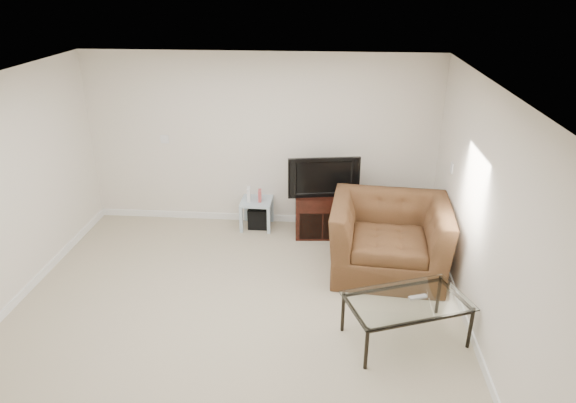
# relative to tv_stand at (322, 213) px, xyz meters

# --- Properties ---
(floor) EXTENTS (5.00, 5.00, 0.00)m
(floor) POSITION_rel_tv_stand_xyz_m (-0.90, -2.16, -0.31)
(floor) COLOR tan
(floor) RESTS_ON ground
(ceiling) EXTENTS (5.00, 5.00, 0.00)m
(ceiling) POSITION_rel_tv_stand_xyz_m (-0.90, -2.16, 2.19)
(ceiling) COLOR white
(ceiling) RESTS_ON ground
(wall_back) EXTENTS (5.00, 0.02, 2.50)m
(wall_back) POSITION_rel_tv_stand_xyz_m (-0.90, 0.34, 0.94)
(wall_back) COLOR silver
(wall_back) RESTS_ON ground
(wall_right) EXTENTS (0.02, 5.00, 2.50)m
(wall_right) POSITION_rel_tv_stand_xyz_m (1.60, -2.16, 0.94)
(wall_right) COLOR silver
(wall_right) RESTS_ON ground
(plate_back) EXTENTS (0.12, 0.02, 0.12)m
(plate_back) POSITION_rel_tv_stand_xyz_m (-2.30, 0.33, 0.94)
(plate_back) COLOR white
(plate_back) RESTS_ON wall_back
(plate_right_switch) EXTENTS (0.02, 0.09, 0.13)m
(plate_right_switch) POSITION_rel_tv_stand_xyz_m (1.59, -0.56, 0.94)
(plate_right_switch) COLOR white
(plate_right_switch) RESTS_ON wall_right
(plate_right_outlet) EXTENTS (0.02, 0.08, 0.12)m
(plate_right_outlet) POSITION_rel_tv_stand_xyz_m (1.59, -0.86, -0.01)
(plate_right_outlet) COLOR white
(plate_right_outlet) RESTS_ON wall_right
(tv_stand) EXTENTS (0.79, 0.58, 0.62)m
(tv_stand) POSITION_rel_tv_stand_xyz_m (0.00, 0.00, 0.00)
(tv_stand) COLOR black
(tv_stand) RESTS_ON floor
(dvd_player) EXTENTS (0.40, 0.30, 0.05)m
(dvd_player) POSITION_rel_tv_stand_xyz_m (0.00, -0.04, 0.21)
(dvd_player) COLOR black
(dvd_player) RESTS_ON tv_stand
(television) EXTENTS (0.93, 0.33, 0.57)m
(television) POSITION_rel_tv_stand_xyz_m (0.00, -0.03, 0.59)
(television) COLOR black
(television) RESTS_ON tv_stand
(side_table) EXTENTS (0.45, 0.45, 0.43)m
(side_table) POSITION_rel_tv_stand_xyz_m (-0.95, 0.12, -0.10)
(side_table) COLOR silver
(side_table) RESTS_ON floor
(subwoofer) EXTENTS (0.30, 0.30, 0.30)m
(subwoofer) POSITION_rel_tv_stand_xyz_m (-0.92, 0.13, -0.16)
(subwoofer) COLOR black
(subwoofer) RESTS_ON floor
(game_console) EXTENTS (0.06, 0.15, 0.20)m
(game_console) POSITION_rel_tv_stand_xyz_m (-1.06, 0.10, 0.21)
(game_console) COLOR white
(game_console) RESTS_ON side_table
(game_case) EXTENTS (0.06, 0.13, 0.17)m
(game_case) POSITION_rel_tv_stand_xyz_m (-0.90, 0.10, 0.20)
(game_case) COLOR #CC4C4C
(game_case) RESTS_ON side_table
(recliner) EXTENTS (1.48, 1.03, 1.23)m
(recliner) POSITION_rel_tv_stand_xyz_m (0.85, -0.96, 0.30)
(recliner) COLOR #54371F
(recliner) RESTS_ON floor
(coffee_table) EXTENTS (1.35, 1.05, 0.47)m
(coffee_table) POSITION_rel_tv_stand_xyz_m (0.90, -2.31, -0.08)
(coffee_table) COLOR black
(coffee_table) RESTS_ON floor
(remote) EXTENTS (0.19, 0.11, 0.02)m
(remote) POSITION_rel_tv_stand_xyz_m (1.01, -2.26, 0.17)
(remote) COLOR #B2B2B7
(remote) RESTS_ON coffee_table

